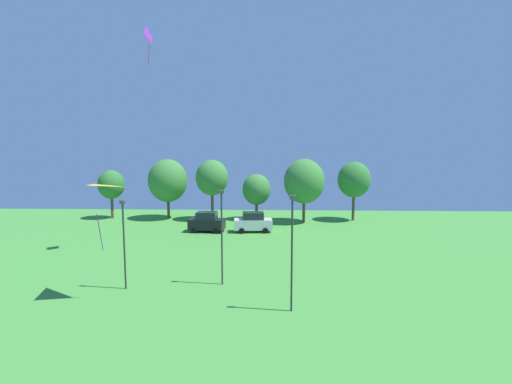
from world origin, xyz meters
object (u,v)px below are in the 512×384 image
Objects in this scene: light_post_2 at (222,232)px; treeline_tree_5 at (354,180)px; kite_flying_4 at (148,37)px; parked_car_second_from_left at (253,222)px; treeline_tree_0 at (111,185)px; light_post_1 at (124,239)px; light_post_0 at (292,247)px; treeline_tree_1 at (168,181)px; treeline_tree_2 at (212,178)px; treeline_tree_3 at (256,190)px; kite_flying_5 at (87,201)px; parked_car_leftmost at (207,222)px; treeline_tree_4 at (304,181)px.

treeline_tree_5 is at bearing 59.62° from light_post_2.
kite_flying_4 reaches higher than parked_car_second_from_left.
light_post_1 is at bearing -66.70° from treeline_tree_0.
light_post_0 reaches higher than light_post_1.
kite_flying_4 is at bearing -80.04° from treeline_tree_1.
treeline_tree_2 reaches higher than treeline_tree_0.
treeline_tree_5 is (18.53, 0.18, -0.22)m from treeline_tree_2.
treeline_tree_3 is at bearing -1.53° from treeline_tree_1.
kite_flying_5 is at bearing -97.29° from treeline_tree_2.
treeline_tree_3 is (11.85, -0.32, -1.11)m from treeline_tree_1.
kite_flying_5 is 30.57m from treeline_tree_0.
treeline_tree_2 is at bearing -179.43° from treeline_tree_5.
kite_flying_4 is at bearing 87.46° from kite_flying_5.
kite_flying_5 reaches higher than parked_car_second_from_left.
kite_flying_5 is 35.99m from treeline_tree_5.
treeline_tree_0 is (-11.21, 26.04, 1.04)m from light_post_1.
parked_car_second_from_left is at bearing 6.23° from parked_car_leftmost.
parked_car_second_from_left is 15.41m from treeline_tree_5.
light_post_0 is 27.69m from treeline_tree_4.
treeline_tree_5 is (12.86, 7.37, 4.22)m from parked_car_second_from_left.
treeline_tree_1 is (-14.87, 29.47, 1.19)m from light_post_0.
parked_car_leftmost is (4.00, 20.85, -5.42)m from kite_flying_5.
treeline_tree_4 is at bearing 83.59° from light_post_0.
treeline_tree_2 is 1.31× the size of treeline_tree_3.
kite_flying_5 is (-0.53, -12.00, -12.62)m from kite_flying_4.
treeline_tree_2 is at bearing 84.49° from light_post_1.
light_post_1 is (-11.29, 3.36, -0.42)m from light_post_0.
treeline_tree_1 is 1.03× the size of treeline_tree_5.
parked_car_leftmost is at bearing -157.51° from treeline_tree_5.
treeline_tree_1 reaches higher than treeline_tree_0.
treeline_tree_0 is (-14.07, 7.94, 3.40)m from parked_car_leftmost.
kite_flying_4 is 0.41× the size of treeline_tree_2.
treeline_tree_2 reaches higher than parked_car_second_from_left.
light_post_2 reaches higher than treeline_tree_0.
kite_flying_5 is 9.08m from light_post_2.
treeline_tree_1 is at bearing 173.69° from treeline_tree_4.
treeline_tree_0 is at bearing 175.71° from treeline_tree_4.
parked_car_second_from_left is 0.65× the size of light_post_2.
light_post_2 reaches higher than parked_car_leftmost.
treeline_tree_5 reaches higher than parked_car_leftmost.
light_post_0 is (8.44, -21.46, 2.78)m from parked_car_leftmost.
light_post_0 is (3.17, -21.60, 2.80)m from parked_car_second_from_left.
kite_flying_5 is 21.91m from parked_car_leftmost.
treeline_tree_5 reaches higher than kite_flying_5.
treeline_tree_2 reaches higher than light_post_1.
treeline_tree_0 reaches higher than treeline_tree_3.
treeline_tree_5 is at bearing 50.67° from light_post_1.
kite_flying_5 is 0.44× the size of treeline_tree_1.
treeline_tree_2 is (2.45, 25.42, 2.07)m from light_post_1.
parked_car_second_from_left is at bearing 45.82° from kite_flying_4.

